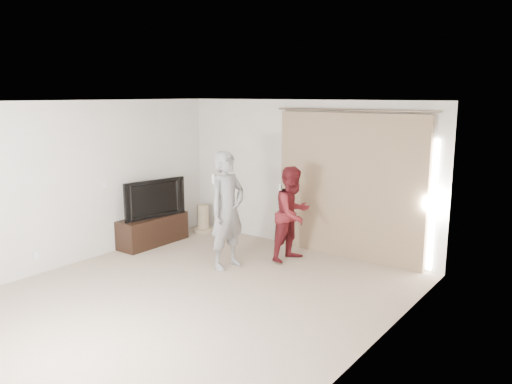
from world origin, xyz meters
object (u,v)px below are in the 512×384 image
tv (152,198)px  person_woman (293,214)px  person_man (227,210)px  tv_console (153,230)px

tv → person_woman: bearing=-61.4°
tv → person_man: size_ratio=0.65×
tv → person_woman: size_ratio=0.77×
tv_console → tv: bearing=0.0°
person_man → tv: bearing=175.9°
tv_console → person_woman: 2.68m
tv_console → person_woman: (2.51, 0.77, 0.52)m
tv_console → person_man: size_ratio=0.73×
person_man → person_woman: bearing=54.9°
person_woman → tv: bearing=-163.0°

